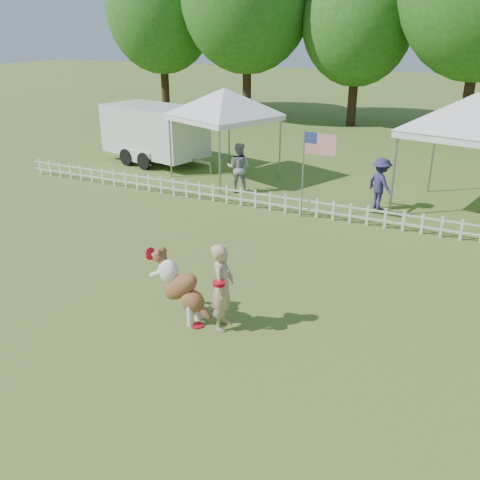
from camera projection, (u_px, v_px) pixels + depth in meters
The scene contains 14 objects.
ground at pixel (184, 327), 10.15m from camera, with size 120.00×120.00×0.00m, color #426E22.
picket_fence at pixel (309, 207), 15.85m from camera, with size 22.00×0.08×0.60m, color silver, non-canonical shape.
handler at pixel (223, 287), 9.85m from camera, with size 0.62×0.41×1.70m, color tan.
dog at pixel (181, 287), 10.21m from camera, with size 1.33×0.44×1.37m, color brown, non-canonical shape.
frisbee_on_turf at pixel (197, 325), 10.20m from camera, with size 0.25×0.25×0.02m, color red.
canopy_tent_left at pixel (225, 135), 19.32m from camera, with size 3.09×3.09×3.19m, color white, non-canonical shape.
canopy_tent_right at pixel (468, 156), 15.61m from camera, with size 3.38×3.38×3.49m, color white, non-canonical shape.
cargo_trailer at pixel (155, 134), 21.72m from camera, with size 5.31×2.34×2.34m, color white, non-canonical shape.
flag_pole at pixel (303, 175), 15.41m from camera, with size 1.00×0.10×2.60m, color gray, non-canonical shape.
spectator_a at pixel (239, 168), 18.02m from camera, with size 0.81×0.63×1.67m, color #97969B.
spectator_b at pixel (381, 184), 16.31m from camera, with size 1.04×0.60×1.61m, color navy.
tree_far_left at pixel (162, 20), 32.49m from camera, with size 6.60×6.60×11.00m, color #255418, non-canonical shape.
tree_left at pixel (247, 10), 29.42m from camera, with size 7.40×7.40×12.00m, color #255418, non-canonical shape.
tree_center_left at pixel (358, 32), 28.21m from camera, with size 6.00×6.00×9.80m, color #255418, non-canonical shape.
Camera 1 is at (4.84, -7.39, 5.37)m, focal length 40.00 mm.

